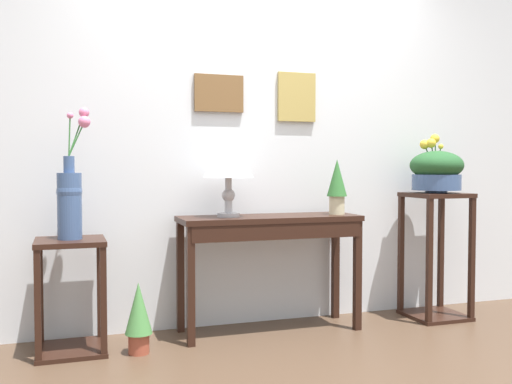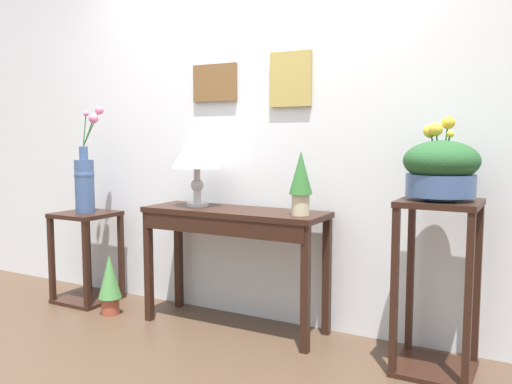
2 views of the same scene
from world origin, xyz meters
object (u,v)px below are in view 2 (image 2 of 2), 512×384
(console_table, at_px, (232,228))
(potted_plant_on_console, at_px, (301,180))
(planter_bowl_wide_right, at_px, (441,168))
(potted_plant_floor, at_px, (110,282))
(table_lamp, at_px, (197,150))
(flower_vase_tall_left, at_px, (85,178))
(pedestal_stand_left, at_px, (87,257))
(pedestal_stand_right, at_px, (437,287))

(console_table, height_order, potted_plant_on_console, potted_plant_on_console)
(planter_bowl_wide_right, relative_size, potted_plant_floor, 1.01)
(table_lamp, xyz_separation_m, flower_vase_tall_left, (-0.96, -0.04, -0.21))
(pedestal_stand_left, bearing_deg, pedestal_stand_right, -0.26)
(potted_plant_on_console, bearing_deg, flower_vase_tall_left, -179.83)
(pedestal_stand_right, relative_size, potted_plant_floor, 2.15)
(pedestal_stand_left, xyz_separation_m, pedestal_stand_right, (2.48, -0.01, 0.12))
(planter_bowl_wide_right, distance_m, potted_plant_floor, 2.27)
(flower_vase_tall_left, distance_m, pedestal_stand_right, 2.52)
(potted_plant_on_console, distance_m, flower_vase_tall_left, 1.70)
(pedestal_stand_right, bearing_deg, pedestal_stand_left, 179.74)
(flower_vase_tall_left, relative_size, planter_bowl_wide_right, 1.83)
(potted_plant_floor, bearing_deg, console_table, 11.28)
(flower_vase_tall_left, bearing_deg, planter_bowl_wide_right, -0.30)
(console_table, height_order, flower_vase_tall_left, flower_vase_tall_left)
(potted_plant_on_console, bearing_deg, table_lamp, 177.26)
(console_table, bearing_deg, flower_vase_tall_left, -179.18)
(flower_vase_tall_left, bearing_deg, pedestal_stand_right, -0.32)
(table_lamp, height_order, flower_vase_tall_left, flower_vase_tall_left)
(console_table, xyz_separation_m, flower_vase_tall_left, (-1.24, -0.02, 0.27))
(pedestal_stand_right, distance_m, potted_plant_floor, 2.13)
(planter_bowl_wide_right, bearing_deg, pedestal_stand_left, 179.76)
(table_lamp, distance_m, flower_vase_tall_left, 0.98)
(table_lamp, bearing_deg, console_table, -4.75)
(planter_bowl_wide_right, bearing_deg, pedestal_stand_right, -55.39)
(potted_plant_on_console, height_order, flower_vase_tall_left, flower_vase_tall_left)
(potted_plant_on_console, xyz_separation_m, pedestal_stand_left, (-1.71, -0.01, -0.63))
(pedestal_stand_right, xyz_separation_m, potted_plant_floor, (-2.11, -0.14, -0.22))
(potted_plant_on_console, distance_m, pedestal_stand_left, 1.82)
(console_table, xyz_separation_m, pedestal_stand_left, (-1.24, -0.02, -0.32))
(table_lamp, relative_size, flower_vase_tall_left, 0.66)
(flower_vase_tall_left, bearing_deg, potted_plant_floor, -23.23)
(console_table, bearing_deg, potted_plant_floor, -168.72)
(console_table, xyz_separation_m, table_lamp, (-0.28, 0.02, 0.48))
(table_lamp, distance_m, planter_bowl_wide_right, 1.52)
(flower_vase_tall_left, distance_m, planter_bowl_wide_right, 2.48)
(table_lamp, distance_m, pedestal_stand_left, 1.25)
(pedestal_stand_left, bearing_deg, planter_bowl_wide_right, -0.24)
(console_table, relative_size, pedestal_stand_left, 1.78)
(potted_plant_on_console, relative_size, potted_plant_floor, 0.89)
(pedestal_stand_left, relative_size, pedestal_stand_right, 0.74)
(pedestal_stand_left, height_order, flower_vase_tall_left, flower_vase_tall_left)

